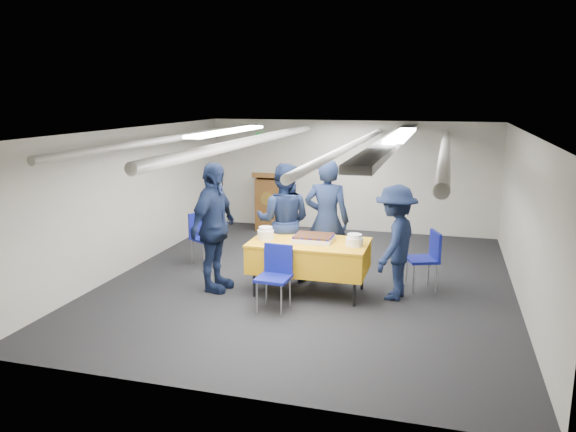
# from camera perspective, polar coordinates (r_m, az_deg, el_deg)

# --- Properties ---
(ground) EXTENTS (7.00, 7.00, 0.00)m
(ground) POSITION_cam_1_polar(r_m,az_deg,el_deg) (8.74, 2.25, -6.59)
(ground) COLOR black
(ground) RESTS_ON ground
(room_shell) EXTENTS (6.00, 7.00, 2.30)m
(room_shell) POSITION_cam_1_polar(r_m,az_deg,el_deg) (8.71, 3.58, 5.58)
(room_shell) COLOR beige
(room_shell) RESTS_ON ground
(serving_table) EXTENTS (1.67, 0.95, 0.77)m
(serving_table) POSITION_cam_1_polar(r_m,az_deg,el_deg) (8.06, 2.17, -4.05)
(serving_table) COLOR black
(serving_table) RESTS_ON ground
(sheet_cake) EXTENTS (0.56, 0.44, 0.10)m
(sheet_cake) POSITION_cam_1_polar(r_m,az_deg,el_deg) (8.00, 2.62, -2.25)
(sheet_cake) COLOR white
(sheet_cake) RESTS_ON serving_table
(plate_stack_left) EXTENTS (0.24, 0.24, 0.18)m
(plate_stack_left) POSITION_cam_1_polar(r_m,az_deg,el_deg) (8.10, -2.28, -1.79)
(plate_stack_left) COLOR white
(plate_stack_left) RESTS_ON serving_table
(plate_stack_right) EXTENTS (0.24, 0.24, 0.16)m
(plate_stack_right) POSITION_cam_1_polar(r_m,az_deg,el_deg) (7.81, 6.77, -2.47)
(plate_stack_right) COLOR white
(plate_stack_right) RESTS_ON serving_table
(podium) EXTENTS (0.62, 0.53, 1.25)m
(podium) POSITION_cam_1_polar(r_m,az_deg,el_deg) (11.84, -1.80, 1.51)
(podium) COLOR brown
(podium) RESTS_ON ground
(chair_near) EXTENTS (0.45, 0.45, 0.87)m
(chair_near) POSITION_cam_1_polar(r_m,az_deg,el_deg) (7.48, -1.26, -5.56)
(chair_near) COLOR gray
(chair_near) RESTS_ON ground
(chair_right) EXTENTS (0.54, 0.54, 0.87)m
(chair_right) POSITION_cam_1_polar(r_m,az_deg,el_deg) (8.48, 14.02, -3.77)
(chair_right) COLOR gray
(chair_right) RESTS_ON ground
(chair_left) EXTENTS (0.58, 0.58, 0.87)m
(chair_left) POSITION_cam_1_polar(r_m,az_deg,el_deg) (9.59, -8.66, -1.70)
(chair_left) COLOR gray
(chair_left) RESTS_ON ground
(sailor_a) EXTENTS (0.70, 0.47, 1.89)m
(sailor_a) POSITION_cam_1_polar(r_m,az_deg,el_deg) (8.53, 3.96, -0.48)
(sailor_a) COLOR black
(sailor_a) RESTS_ON ground
(sailor_b) EXTENTS (0.92, 0.74, 1.80)m
(sailor_b) POSITION_cam_1_polar(r_m,az_deg,el_deg) (8.67, -0.46, -0.54)
(sailor_b) COLOR black
(sailor_b) RESTS_ON ground
(sailor_c) EXTENTS (0.59, 1.15, 1.89)m
(sailor_c) POSITION_cam_1_polar(r_m,az_deg,el_deg) (8.16, -7.56, -1.16)
(sailor_c) COLOR black
(sailor_c) RESTS_ON ground
(sailor_d) EXTENTS (0.81, 1.15, 1.62)m
(sailor_d) POSITION_cam_1_polar(r_m,az_deg,el_deg) (7.94, 10.82, -2.65)
(sailor_d) COLOR black
(sailor_d) RESTS_ON ground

